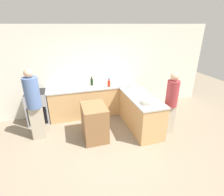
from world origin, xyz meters
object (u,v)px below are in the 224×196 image
object	(u,v)px
dish_soap_bottle	(109,81)
person_by_range	(34,103)
range_oven	(38,107)
island_table	(94,122)
mixing_bowl	(150,102)
wine_bottle_dark	(92,82)
hot_sauce_bottle	(109,84)
person_at_peninsula	(171,101)

from	to	relation	value
dish_soap_bottle	person_by_range	distance (m)	2.32
range_oven	person_by_range	distance (m)	1.00
island_table	mixing_bowl	distance (m)	1.46
person_by_range	wine_bottle_dark	bearing A→B (deg)	32.46
island_table	hot_sauce_bottle	size ratio (longest dim) A/B	3.61
mixing_bowl	person_at_peninsula	distance (m)	0.62
range_oven	person_by_range	size ratio (longest dim) A/B	0.53
hot_sauce_bottle	range_oven	bearing A→B (deg)	176.16
hot_sauce_bottle	dish_soap_bottle	size ratio (longest dim) A/B	0.87
hot_sauce_bottle	person_at_peninsula	world-z (taller)	person_at_peninsula
person_by_range	dish_soap_bottle	bearing A→B (deg)	24.11
island_table	mixing_bowl	size ratio (longest dim) A/B	2.23
island_table	person_by_range	world-z (taller)	person_by_range
range_oven	person_by_range	world-z (taller)	person_by_range
wine_bottle_dark	person_at_peninsula	distance (m)	2.42
island_table	dish_soap_bottle	xyz separation A→B (m)	(0.76, 1.34, 0.60)
wine_bottle_dark	person_at_peninsula	world-z (taller)	person_at_peninsula
island_table	wine_bottle_dark	xyz separation A→B (m)	(0.22, 1.39, 0.60)
island_table	dish_soap_bottle	bearing A→B (deg)	60.27
hot_sauce_bottle	person_at_peninsula	distance (m)	1.89
wine_bottle_dark	dish_soap_bottle	xyz separation A→B (m)	(0.54, -0.05, 0.00)
wine_bottle_dark	dish_soap_bottle	distance (m)	0.55
dish_soap_bottle	person_by_range	xyz separation A→B (m)	(-2.12, -0.95, -0.07)
dish_soap_bottle	wine_bottle_dark	bearing A→B (deg)	174.37
range_oven	island_table	distance (m)	1.89
dish_soap_bottle	person_at_peninsula	world-z (taller)	person_at_peninsula
range_oven	person_by_range	xyz separation A→B (m)	(0.07, -0.86, 0.51)
island_table	person_at_peninsula	xyz separation A→B (m)	(1.91, -0.33, 0.46)
wine_bottle_dark	hot_sauce_bottle	bearing A→B (deg)	-30.84
range_oven	mixing_bowl	world-z (taller)	mixing_bowl
mixing_bowl	dish_soap_bottle	distance (m)	1.79
wine_bottle_dark	person_by_range	distance (m)	1.87
hot_sauce_bottle	person_by_range	xyz separation A→B (m)	(-2.05, -0.72, -0.06)
range_oven	hot_sauce_bottle	distance (m)	2.19
wine_bottle_dark	hot_sauce_bottle	world-z (taller)	wine_bottle_dark
person_at_peninsula	mixing_bowl	bearing A→B (deg)	-176.53
hot_sauce_bottle	dish_soap_bottle	world-z (taller)	dish_soap_bottle
mixing_bowl	person_by_range	size ratio (longest dim) A/B	0.22
mixing_bowl	hot_sauce_bottle	bearing A→B (deg)	112.45
range_oven	wine_bottle_dark	bearing A→B (deg)	4.86
hot_sauce_bottle	island_table	bearing A→B (deg)	-121.94
mixing_bowl	wine_bottle_dark	xyz separation A→B (m)	(-1.08, 1.76, 0.05)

